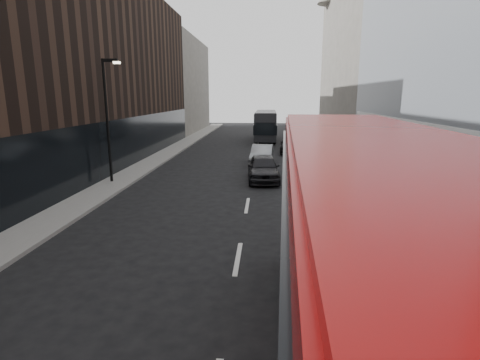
% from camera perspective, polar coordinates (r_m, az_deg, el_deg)
% --- Properties ---
extents(sidewalk_right, '(3.00, 80.00, 0.15)m').
position_cam_1_polar(sidewalk_right, '(29.39, 17.00, 2.25)').
color(sidewalk_right, slate).
rests_on(sidewalk_right, ground).
extents(sidewalk_left, '(2.00, 80.00, 0.15)m').
position_cam_1_polar(sidewalk_left, '(29.96, -13.28, 2.66)').
color(sidewalk_left, slate).
rests_on(sidewalk_left, ground).
extents(building_modern_block, '(5.03, 22.00, 20.00)m').
position_cam_1_polar(building_modern_block, '(26.84, 29.42, 21.42)').
color(building_modern_block, '#969CA0').
rests_on(building_modern_block, ground).
extents(building_victorian, '(6.50, 24.00, 21.00)m').
position_cam_1_polar(building_victorian, '(48.55, 17.29, 17.51)').
color(building_victorian, '#5F5B54').
rests_on(building_victorian, ground).
extents(building_left_mid, '(5.00, 24.00, 14.00)m').
position_cam_1_polar(building_left_mid, '(35.45, -17.04, 15.20)').
color(building_left_mid, black).
rests_on(building_left_mid, ground).
extents(building_left_far, '(5.00, 20.00, 13.00)m').
position_cam_1_polar(building_left_far, '(56.56, -8.91, 13.95)').
color(building_left_far, '#5F5B54').
rests_on(building_left_far, ground).
extents(street_lamp, '(1.06, 0.22, 7.00)m').
position_cam_1_polar(street_lamp, '(23.05, -19.48, 9.65)').
color(street_lamp, black).
rests_on(street_lamp, sidewalk_left).
extents(red_bus, '(3.20, 11.50, 4.60)m').
position_cam_1_polar(red_bus, '(6.43, 18.45, -11.56)').
color(red_bus, '#A40A0A').
rests_on(red_bus, ground).
extents(grey_bus, '(2.56, 10.51, 3.38)m').
position_cam_1_polar(grey_bus, '(44.19, 3.93, 8.37)').
color(grey_bus, black).
rests_on(grey_bus, ground).
extents(car_a, '(2.13, 4.75, 1.59)m').
position_cam_1_polar(car_a, '(23.11, 3.57, 1.88)').
color(car_a, black).
rests_on(car_a, ground).
extents(car_b, '(1.83, 4.56, 1.47)m').
position_cam_1_polar(car_b, '(28.57, 3.36, 3.85)').
color(car_b, gray).
rests_on(car_b, ground).
extents(car_c, '(2.47, 5.39, 1.53)m').
position_cam_1_polar(car_c, '(34.87, 7.93, 5.40)').
color(car_c, black).
rests_on(car_c, ground).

